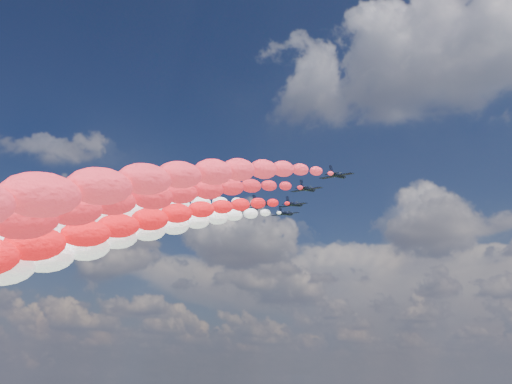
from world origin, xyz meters
The scene contains 15 objects.
jet_0 centered at (-26.09, -5.78, 99.30)m, with size 8.15×10.93×2.41m, color black, non-canonical shape.
jet_1 centered at (-17.00, 3.88, 99.30)m, with size 8.15×10.93×2.41m, color black, non-canonical shape.
trail_1 centered at (-17.00, -55.10, 79.67)m, with size 6.44×115.32×43.89m, color blue, non-canonical shape.
jet_2 centered at (-6.97, 12.23, 99.30)m, with size 8.15×10.93×2.41m, color black, non-canonical shape.
trail_2 centered at (-6.97, -46.76, 79.67)m, with size 6.44×115.32×43.89m, color #0F3EFD, non-canonical shape.
jet_3 centered at (-0.72, 8.23, 99.30)m, with size 8.15×10.93×2.41m, color black, non-canonical shape.
trail_3 centered at (-0.72, -50.75, 79.67)m, with size 6.44×115.32×43.89m, color white, non-canonical shape.
jet_4 centered at (0.45, 21.54, 99.30)m, with size 8.15×10.93×2.41m, color black, non-canonical shape.
trail_4 centered at (0.45, -37.45, 79.67)m, with size 6.44×115.32×43.89m, color white, non-canonical shape.
jet_5 centered at (6.89, 13.72, 99.30)m, with size 8.15×10.93×2.41m, color black, non-canonical shape.
trail_5 centered at (6.89, -45.26, 79.67)m, with size 6.44×115.32×43.89m, color red, non-canonical shape.
jet_6 centered at (16.25, 2.17, 99.30)m, with size 8.15×10.93×2.41m, color black, non-canonical shape.
trail_6 centered at (16.25, -56.81, 79.67)m, with size 6.44×115.32×43.89m, color red, non-canonical shape.
jet_7 centered at (27.18, -4.50, 99.30)m, with size 8.15×10.93×2.41m, color black, non-canonical shape.
trail_7 centered at (27.18, -63.48, 79.67)m, with size 6.44×115.32×43.89m, color red, non-canonical shape.
Camera 1 is at (78.12, -136.97, 52.23)m, focal length 43.23 mm.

